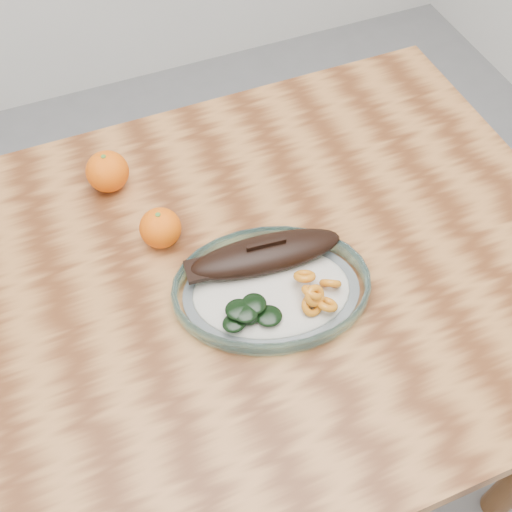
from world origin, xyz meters
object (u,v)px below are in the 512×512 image
Objects in this scene: dining_table at (210,321)px; plated_meal at (271,286)px; orange_left at (107,171)px; orange_right at (160,228)px.

plated_meal reaches higher than dining_table.
plated_meal is 0.34m from orange_left.
dining_table is at bearing -72.80° from orange_left.
orange_right is at bearing -72.67° from orange_left.
orange_right is at bearing 107.04° from dining_table.
dining_table is 1.89× the size of plated_meal.
plated_meal reaches higher than orange_right.
plated_meal is at bearing -61.21° from orange_left.
dining_table is 0.17m from orange_right.
orange_right is (0.05, -0.15, -0.00)m from orange_left.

